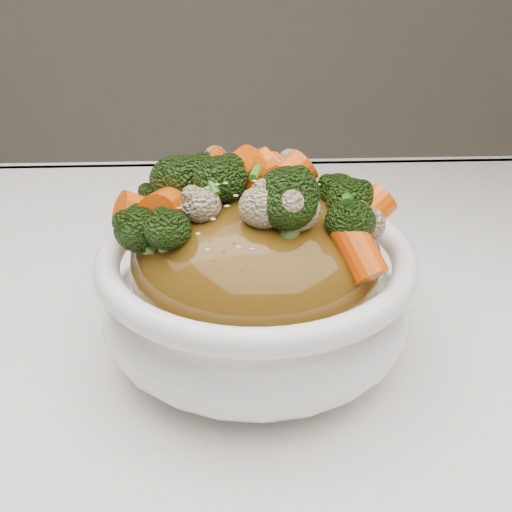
{
  "coord_description": "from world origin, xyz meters",
  "views": [
    {
      "loc": [
        0.03,
        -0.35,
        1.02
      ],
      "look_at": [
        0.04,
        0.01,
        0.82
      ],
      "focal_mm": 42.0,
      "sensor_mm": 36.0,
      "label": 1
    }
  ],
  "objects": [
    {
      "name": "sauce_base",
      "position": [
        0.04,
        0.01,
        0.82
      ],
      "size": [
        0.19,
        0.19,
        0.09
      ],
      "primitive_type": "ellipsoid",
      "rotation": [
        0.0,
        0.0,
        0.15
      ],
      "color": "#5D3D10",
      "rests_on": "bowl"
    },
    {
      "name": "scallions",
      "position": [
        0.04,
        0.01,
        0.88
      ],
      "size": [
        0.15,
        0.15,
        0.02
      ],
      "primitive_type": null,
      "rotation": [
        0.0,
        0.0,
        0.15
      ],
      "color": "#2D801D",
      "rests_on": "sauce_base"
    },
    {
      "name": "sesame_seeds",
      "position": [
        0.04,
        0.01,
        0.88
      ],
      "size": [
        0.17,
        0.17,
        0.01
      ],
      "primitive_type": null,
      "rotation": [
        0.0,
        0.0,
        0.15
      ],
      "color": "beige",
      "rests_on": "sauce_base"
    },
    {
      "name": "bowl",
      "position": [
        0.04,
        0.01,
        0.79
      ],
      "size": [
        0.24,
        0.24,
        0.08
      ],
      "primitive_type": null,
      "rotation": [
        0.0,
        0.0,
        0.15
      ],
      "color": "white",
      "rests_on": "tablecloth"
    },
    {
      "name": "broccoli",
      "position": [
        0.04,
        0.01,
        0.88
      ],
      "size": [
        0.19,
        0.19,
        0.04
      ],
      "primitive_type": null,
      "rotation": [
        0.0,
        0.0,
        0.15
      ],
      "color": "black",
      "rests_on": "sauce_base"
    },
    {
      "name": "cauliflower",
      "position": [
        0.04,
        0.01,
        0.88
      ],
      "size": [
        0.19,
        0.19,
        0.04
      ],
      "primitive_type": null,
      "rotation": [
        0.0,
        0.0,
        0.15
      ],
      "color": "tan",
      "rests_on": "sauce_base"
    },
    {
      "name": "carrots",
      "position": [
        0.04,
        0.01,
        0.88
      ],
      "size": [
        0.19,
        0.19,
        0.05
      ],
      "primitive_type": null,
      "rotation": [
        0.0,
        0.0,
        0.15
      ],
      "color": "#FF5708",
      "rests_on": "sauce_base"
    },
    {
      "name": "tablecloth",
      "position": [
        0.0,
        0.0,
        0.73
      ],
      "size": [
        1.2,
        0.8,
        0.04
      ],
      "primitive_type": "cube",
      "color": "white",
      "rests_on": "dining_table"
    }
  ]
}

